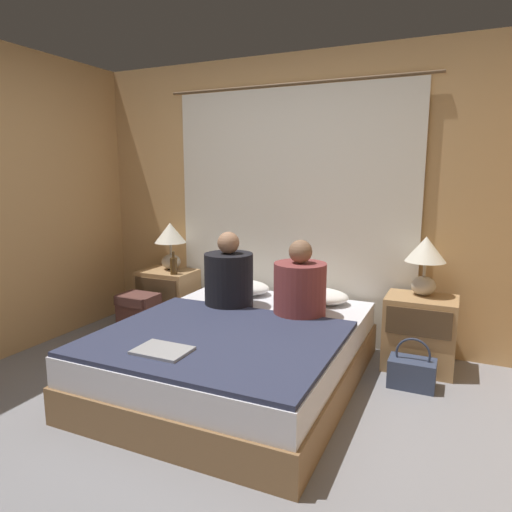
{
  "coord_description": "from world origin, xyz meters",
  "views": [
    {
      "loc": [
        1.39,
        -1.99,
        1.49
      ],
      "look_at": [
        0.0,
        1.08,
        0.88
      ],
      "focal_mm": 32.0,
      "sensor_mm": 36.0,
      "label": 1
    }
  ],
  "objects_px": {
    "person_left_in_bed": "(229,278)",
    "person_right_in_bed": "(300,287)",
    "nightstand_right": "(420,333)",
    "pillow_right": "(318,296)",
    "nightstand_left": "(168,299)",
    "lamp_right": "(425,257)",
    "beer_bottle_on_left_stand": "(174,266)",
    "lamp_left": "(170,239)",
    "handbag_on_floor": "(412,372)",
    "bed": "(239,354)",
    "laptop_on_bed": "(162,350)",
    "backpack_on_floor": "(139,315)",
    "pillow_left": "(242,287)"
  },
  "relations": [
    {
      "from": "person_left_in_bed",
      "to": "person_right_in_bed",
      "type": "bearing_deg",
      "value": -0.0
    },
    {
      "from": "nightstand_right",
      "to": "pillow_right",
      "type": "height_order",
      "value": "nightstand_right"
    },
    {
      "from": "nightstand_left",
      "to": "nightstand_right",
      "type": "distance_m",
      "value": 2.32
    },
    {
      "from": "lamp_right",
      "to": "beer_bottle_on_left_stand",
      "type": "bearing_deg",
      "value": -175.31
    },
    {
      "from": "nightstand_right",
      "to": "person_right_in_bed",
      "type": "height_order",
      "value": "person_right_in_bed"
    },
    {
      "from": "nightstand_left",
      "to": "person_right_in_bed",
      "type": "height_order",
      "value": "person_right_in_bed"
    },
    {
      "from": "lamp_left",
      "to": "handbag_on_floor",
      "type": "relative_size",
      "value": 1.26
    },
    {
      "from": "bed",
      "to": "nightstand_left",
      "type": "bearing_deg",
      "value": 145.86
    },
    {
      "from": "nightstand_right",
      "to": "person_right_in_bed",
      "type": "xyz_separation_m",
      "value": [
        -0.83,
        -0.41,
        0.37
      ]
    },
    {
      "from": "bed",
      "to": "nightstand_left",
      "type": "height_order",
      "value": "nightstand_left"
    },
    {
      "from": "nightstand_right",
      "to": "laptop_on_bed",
      "type": "bearing_deg",
      "value": -131.71
    },
    {
      "from": "nightstand_left",
      "to": "laptop_on_bed",
      "type": "height_order",
      "value": "nightstand_left"
    },
    {
      "from": "pillow_right",
      "to": "person_right_in_bed",
      "type": "distance_m",
      "value": 0.44
    },
    {
      "from": "nightstand_right",
      "to": "backpack_on_floor",
      "type": "height_order",
      "value": "nightstand_right"
    },
    {
      "from": "person_right_in_bed",
      "to": "laptop_on_bed",
      "type": "height_order",
      "value": "person_right_in_bed"
    },
    {
      "from": "nightstand_right",
      "to": "pillow_left",
      "type": "distance_m",
      "value": 1.52
    },
    {
      "from": "nightstand_right",
      "to": "beer_bottle_on_left_stand",
      "type": "distance_m",
      "value": 2.2
    },
    {
      "from": "nightstand_left",
      "to": "beer_bottle_on_left_stand",
      "type": "height_order",
      "value": "beer_bottle_on_left_stand"
    },
    {
      "from": "person_left_in_bed",
      "to": "beer_bottle_on_left_stand",
      "type": "height_order",
      "value": "person_left_in_bed"
    },
    {
      "from": "person_right_in_bed",
      "to": "laptop_on_bed",
      "type": "relative_size",
      "value": 1.82
    },
    {
      "from": "handbag_on_floor",
      "to": "lamp_left",
      "type": "bearing_deg",
      "value": 169.67
    },
    {
      "from": "beer_bottle_on_left_stand",
      "to": "bed",
      "type": "bearing_deg",
      "value": -33.93
    },
    {
      "from": "nightstand_right",
      "to": "backpack_on_floor",
      "type": "bearing_deg",
      "value": -169.57
    },
    {
      "from": "lamp_right",
      "to": "laptop_on_bed",
      "type": "xyz_separation_m",
      "value": [
        -1.31,
        -1.54,
        -0.4
      ]
    },
    {
      "from": "nightstand_right",
      "to": "person_left_in_bed",
      "type": "relative_size",
      "value": 0.93
    },
    {
      "from": "person_right_in_bed",
      "to": "nightstand_right",
      "type": "bearing_deg",
      "value": 25.92
    },
    {
      "from": "bed",
      "to": "lamp_left",
      "type": "distance_m",
      "value": 1.58
    },
    {
      "from": "pillow_left",
      "to": "backpack_on_floor",
      "type": "xyz_separation_m",
      "value": [
        -0.82,
        -0.43,
        -0.24
      ]
    },
    {
      "from": "beer_bottle_on_left_stand",
      "to": "backpack_on_floor",
      "type": "bearing_deg",
      "value": -117.33
    },
    {
      "from": "pillow_left",
      "to": "backpack_on_floor",
      "type": "relative_size",
      "value": 1.14
    },
    {
      "from": "lamp_right",
      "to": "pillow_left",
      "type": "bearing_deg",
      "value": -177.21
    },
    {
      "from": "handbag_on_floor",
      "to": "beer_bottle_on_left_stand",
      "type": "bearing_deg",
      "value": 173.58
    },
    {
      "from": "nightstand_right",
      "to": "pillow_left",
      "type": "bearing_deg",
      "value": -179.86
    },
    {
      "from": "lamp_left",
      "to": "laptop_on_bed",
      "type": "distance_m",
      "value": 1.88
    },
    {
      "from": "bed",
      "to": "nightstand_right",
      "type": "bearing_deg",
      "value": 34.14
    },
    {
      "from": "nightstand_left",
      "to": "laptop_on_bed",
      "type": "xyz_separation_m",
      "value": [
        1.0,
        -1.47,
        0.18
      ]
    },
    {
      "from": "lamp_left",
      "to": "person_right_in_bed",
      "type": "relative_size",
      "value": 0.78
    },
    {
      "from": "pillow_right",
      "to": "person_left_in_bed",
      "type": "relative_size",
      "value": 0.82
    },
    {
      "from": "pillow_left",
      "to": "person_left_in_bed",
      "type": "relative_size",
      "value": 0.82
    },
    {
      "from": "nightstand_left",
      "to": "lamp_left",
      "type": "bearing_deg",
      "value": 90.0
    },
    {
      "from": "person_left_in_bed",
      "to": "handbag_on_floor",
      "type": "xyz_separation_m",
      "value": [
        1.42,
        0.06,
        -0.56
      ]
    },
    {
      "from": "beer_bottle_on_left_stand",
      "to": "lamp_right",
      "type": "bearing_deg",
      "value": 4.69
    },
    {
      "from": "bed",
      "to": "person_left_in_bed",
      "type": "bearing_deg",
      "value": 125.95
    },
    {
      "from": "lamp_right",
      "to": "laptop_on_bed",
      "type": "distance_m",
      "value": 2.07
    },
    {
      "from": "handbag_on_floor",
      "to": "bed",
      "type": "bearing_deg",
      "value": -159.24
    },
    {
      "from": "beer_bottle_on_left_stand",
      "to": "backpack_on_floor",
      "type": "xyz_separation_m",
      "value": [
        -0.17,
        -0.32,
        -0.41
      ]
    },
    {
      "from": "lamp_left",
      "to": "beer_bottle_on_left_stand",
      "type": "relative_size",
      "value": 2.13
    },
    {
      "from": "person_right_in_bed",
      "to": "laptop_on_bed",
      "type": "xyz_separation_m",
      "value": [
        -0.48,
        -1.07,
        -0.19
      ]
    },
    {
      "from": "lamp_left",
      "to": "person_right_in_bed",
      "type": "height_order",
      "value": "lamp_left"
    },
    {
      "from": "beer_bottle_on_left_stand",
      "to": "backpack_on_floor",
      "type": "relative_size",
      "value": 0.49
    }
  ]
}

